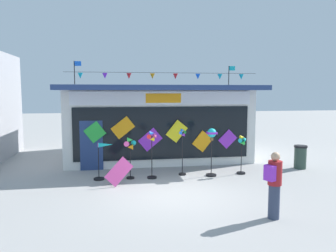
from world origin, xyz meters
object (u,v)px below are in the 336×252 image
Objects in this scene: wind_spinner_center_left at (152,149)px; wind_spinner_right at (212,140)px; trash_bin at (300,157)px; display_kite_on_ground at (119,172)px; person_near_camera at (274,184)px; wind_spinner_far_left at (103,157)px; wind_spinner_center_right at (183,148)px; wind_spinner_far_right at (242,149)px; wind_spinner_left at (130,149)px; kite_shop_building at (155,120)px.

wind_spinner_right is (2.23, 0.00, 0.26)m from wind_spinner_center_left.
display_kite_on_ground reaches higher than trash_bin.
wind_spinner_right is 1.07× the size of person_near_camera.
wind_spinner_center_right is at bearing 3.04° from wind_spinner_far_left.
trash_bin is at bearing 5.11° from wind_spinner_center_left.
display_kite_on_ground is (-4.66, -0.88, -0.47)m from wind_spinner_far_right.
wind_spinner_right is 4.34m from person_near_camera.
person_near_camera is at bearing -101.96° from wind_spinner_far_right.
person_near_camera is at bearing -43.19° from display_kite_on_ground.
wind_spinner_far_left is 6.17m from person_near_camera.
wind_spinner_center_left reaches higher than display_kite_on_ground.
wind_spinner_center_left is 0.97× the size of wind_spinner_right.
wind_spinner_left is 4.24m from wind_spinner_far_right.
wind_spinner_center_left reaches higher than person_near_camera.
wind_spinner_far_right is at bearing -37.90° from person_near_camera.
wind_spinner_center_left reaches higher than wind_spinner_left.
wind_spinner_center_right reaches higher than wind_spinner_left.
person_near_camera reaches higher than wind_spinner_far_left.
wind_spinner_center_left is 0.98× the size of wind_spinner_center_right.
kite_shop_building reaches higher than wind_spinner_far_left.
wind_spinner_left is 7.01m from trash_bin.
wind_spinner_center_left reaches higher than wind_spinner_far_right.
trash_bin is (2.73, 0.47, -0.47)m from wind_spinner_far_right.
wind_spinner_center_left is 3.46m from wind_spinner_far_right.
wind_spinner_left is 5.48m from person_near_camera.
wind_spinner_center_left reaches higher than wind_spinner_far_left.
wind_spinner_center_right is 2.27m from wind_spinner_far_right.
person_near_camera reaches higher than wind_spinner_left.
wind_spinner_far_left is 5.21m from wind_spinner_far_right.
wind_spinner_right is at bearing -22.02° from person_near_camera.
person_near_camera is at bearing -46.07° from wind_spinner_far_left.
wind_spinner_center_left is at bearing -4.77° from wind_spinner_left.
wind_spinner_far_right reaches higher than display_kite_on_ground.
wind_spinner_left is (-1.46, -4.37, -0.62)m from kite_shop_building.
wind_spinner_center_right is 1.95× the size of display_kite_on_ground.
wind_spinner_left is 0.87× the size of wind_spinner_center_left.
wind_spinner_center_right is 0.99× the size of wind_spinner_right.
wind_spinner_center_left is at bearing -179.99° from wind_spinner_right.
wind_spinner_far_right is at bearing 3.85° from wind_spinner_right.
wind_spinner_right is 4.08m from trash_bin.
wind_spinner_center_left is 1.16× the size of wind_spinner_far_right.
person_near_camera is at bearing -52.83° from wind_spinner_left.
kite_shop_building is at bearing 81.34° from wind_spinner_center_left.
wind_spinner_far_right is (5.21, -0.06, 0.14)m from wind_spinner_far_left.
wind_spinner_right reaches higher than wind_spinner_center_right.
wind_spinner_left is at bearing -175.99° from trash_bin.
kite_shop_building is at bearing 97.14° from wind_spinner_center_right.
kite_shop_building is 5.06× the size of person_near_camera.
wind_spinner_left is 1.60× the size of trash_bin.
person_near_camera is (3.31, -4.37, -0.22)m from wind_spinner_left.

